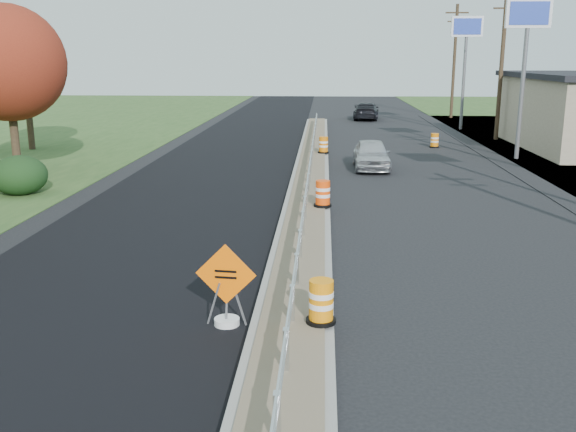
# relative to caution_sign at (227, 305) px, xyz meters

# --- Properties ---
(ground) EXTENTS (140.00, 140.00, 0.00)m
(ground) POSITION_rel_caution_sign_xyz_m (1.29, 5.80, -0.42)
(ground) COLOR black
(ground) RESTS_ON ground
(milled_overlay) EXTENTS (7.20, 120.00, 0.01)m
(milled_overlay) POSITION_rel_caution_sign_xyz_m (-3.11, 15.80, -0.42)
(milled_overlay) COLOR black
(milled_overlay) RESTS_ON ground
(median) EXTENTS (1.60, 55.00, 0.23)m
(median) POSITION_rel_caution_sign_xyz_m (1.29, 13.80, -0.31)
(median) COLOR gray
(median) RESTS_ON ground
(guardrail) EXTENTS (0.10, 46.15, 0.72)m
(guardrail) POSITION_rel_caution_sign_xyz_m (1.29, 14.80, 0.30)
(guardrail) COLOR silver
(guardrail) RESTS_ON median
(pylon_sign_mid) EXTENTS (2.20, 0.30, 7.90)m
(pylon_sign_mid) POSITION_rel_caution_sign_xyz_m (11.79, 21.80, 6.05)
(pylon_sign_mid) COLOR slate
(pylon_sign_mid) RESTS_ON ground
(pylon_sign_north) EXTENTS (2.20, 0.30, 7.90)m
(pylon_sign_north) POSITION_rel_caution_sign_xyz_m (11.79, 35.80, 6.05)
(pylon_sign_north) COLOR slate
(pylon_sign_north) RESTS_ON ground
(utility_pole_nmid) EXTENTS (1.90, 0.26, 9.40)m
(utility_pole_nmid) POSITION_rel_caution_sign_xyz_m (12.79, 29.80, 4.51)
(utility_pole_nmid) COLOR #473523
(utility_pole_nmid) RESTS_ON ground
(utility_pole_north) EXTENTS (1.90, 0.26, 9.40)m
(utility_pole_north) POSITION_rel_caution_sign_xyz_m (12.79, 44.80, 4.51)
(utility_pole_north) COLOR #473523
(utility_pole_north) RESTS_ON ground
(hedge_north) EXTENTS (2.09, 2.09, 1.52)m
(hedge_north) POSITION_rel_caution_sign_xyz_m (-9.71, 11.80, 0.34)
(hedge_north) COLOR black
(hedge_north) RESTS_ON ground
(tree_near_red) EXTENTS (4.95, 4.95, 7.35)m
(tree_near_red) POSITION_rel_caution_sign_xyz_m (-11.71, 15.80, 4.44)
(tree_near_red) COLOR #473523
(tree_near_red) RESTS_ON ground
(tree_near_back) EXTENTS (4.29, 4.29, 6.37)m
(tree_near_back) POSITION_rel_caution_sign_xyz_m (-14.71, 23.80, 3.79)
(tree_near_back) COLOR #473523
(tree_near_back) RESTS_ON ground
(caution_sign) EXTENTS (1.20, 0.50, 1.66)m
(caution_sign) POSITION_rel_caution_sign_xyz_m (0.00, 0.00, 0.00)
(caution_sign) COLOR white
(caution_sign) RESTS_ON ground
(barrel_median_near) EXTENTS (0.58, 0.58, 0.84)m
(barrel_median_near) POSITION_rel_caution_sign_xyz_m (1.84, -0.29, 0.21)
(barrel_median_near) COLOR black
(barrel_median_near) RESTS_ON median
(barrel_median_mid) EXTENTS (0.60, 0.60, 0.88)m
(barrel_median_mid) POSITION_rel_caution_sign_xyz_m (1.84, 9.45, 0.23)
(barrel_median_mid) COLOR black
(barrel_median_mid) RESTS_ON median
(barrel_median_far) EXTENTS (0.58, 0.58, 0.85)m
(barrel_median_far) POSITION_rel_caution_sign_xyz_m (1.84, 21.84, 0.22)
(barrel_median_far) COLOR black
(barrel_median_far) RESTS_ON median
(barrel_shoulder_mid) EXTENTS (0.56, 0.56, 0.82)m
(barrel_shoulder_mid) POSITION_rel_caution_sign_xyz_m (8.29, 26.00, -0.03)
(barrel_shoulder_mid) COLOR black
(barrel_shoulder_mid) RESTS_ON ground
(car_silver) EXTENTS (1.64, 4.05, 1.38)m
(car_silver) POSITION_rel_caution_sign_xyz_m (4.10, 18.41, 0.27)
(car_silver) COLOR silver
(car_silver) RESTS_ON ground
(car_dark_far) EXTENTS (2.49, 5.13, 1.44)m
(car_dark_far) POSITION_rel_caution_sign_xyz_m (5.40, 43.15, 0.30)
(car_dark_far) COLOR black
(car_dark_far) RESTS_ON ground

